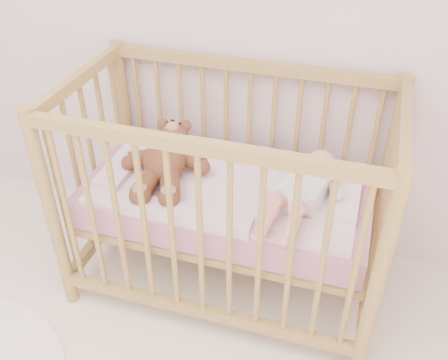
% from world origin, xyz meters
% --- Properties ---
extents(crib, '(1.36, 0.76, 1.00)m').
position_xyz_m(crib, '(0.44, 1.60, 0.50)').
color(crib, '#B08C4A').
rests_on(crib, floor).
extents(mattress, '(1.22, 0.62, 0.13)m').
position_xyz_m(mattress, '(0.44, 1.60, 0.49)').
color(mattress, pink).
rests_on(mattress, crib).
extents(blanket, '(1.10, 0.58, 0.06)m').
position_xyz_m(blanket, '(0.44, 1.60, 0.56)').
color(blanket, '#FCADCD').
rests_on(blanket, mattress).
extents(baby, '(0.41, 0.65, 0.14)m').
position_xyz_m(baby, '(0.77, 1.58, 0.64)').
color(baby, white).
rests_on(baby, blanket).
extents(teddy_bear, '(0.51, 0.64, 0.16)m').
position_xyz_m(teddy_bear, '(0.16, 1.58, 0.65)').
color(teddy_bear, brown).
rests_on(teddy_bear, blanket).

